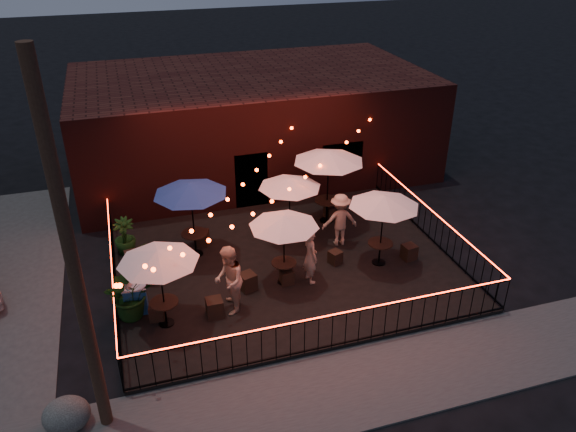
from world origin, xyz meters
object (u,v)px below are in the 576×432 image
at_px(boulder, 66,415).
at_px(cafe_table_1, 190,189).
at_px(cooler, 135,299).
at_px(cafe_table_2, 284,222).
at_px(cafe_table_5, 329,157).
at_px(cafe_table_3, 290,183).
at_px(cafe_table_0, 158,257).
at_px(cafe_table_4, 384,202).
at_px(utility_pole, 74,267).

bearing_deg(boulder, cafe_table_1, 57.82).
bearing_deg(cafe_table_1, cooler, -129.53).
relative_size(cafe_table_2, cafe_table_5, 0.97).
height_order(cafe_table_2, boulder, cafe_table_2).
relative_size(cafe_table_2, cafe_table_3, 1.15).
bearing_deg(cafe_table_0, cafe_table_5, 33.43).
distance_m(cafe_table_3, cafe_table_4, 3.10).
height_order(utility_pole, cafe_table_2, utility_pole).
height_order(cafe_table_0, cafe_table_1, cafe_table_1).
bearing_deg(utility_pole, cafe_table_3, 44.75).
relative_size(utility_pole, cafe_table_0, 3.55).
distance_m(cafe_table_1, cooler, 3.63).
relative_size(utility_pole, cafe_table_3, 3.62).
height_order(cafe_table_5, cooler, cafe_table_5).
relative_size(cafe_table_2, cafe_table_4, 1.06).
xyz_separation_m(utility_pole, cafe_table_5, (7.59, 6.73, -1.45)).
relative_size(cafe_table_5, boulder, 2.79).
relative_size(cafe_table_0, cafe_table_5, 0.86).
bearing_deg(cafe_table_1, utility_pole, -115.97).
xyz_separation_m(cafe_table_0, cafe_table_3, (4.40, 3.17, -0.04)).
bearing_deg(cafe_table_5, cooler, -154.39).
distance_m(cooler, boulder, 3.81).
bearing_deg(cafe_table_4, cafe_table_2, -178.15).
relative_size(utility_pole, cooler, 9.57).
bearing_deg(cafe_table_4, cafe_table_5, 101.32).
relative_size(cafe_table_0, cafe_table_1, 0.87).
relative_size(cafe_table_5, cooler, 3.14).
height_order(cafe_table_2, cooler, cafe_table_2).
relative_size(cafe_table_1, cafe_table_5, 0.99).
xyz_separation_m(cafe_table_5, boulder, (-8.37, -6.62, -2.18)).
xyz_separation_m(cafe_table_1, cooler, (-1.99, -2.41, -1.84)).
bearing_deg(cooler, cafe_table_1, 54.42).
height_order(cafe_table_1, cafe_table_3, cafe_table_1).
distance_m(cafe_table_3, cafe_table_5, 1.82).
distance_m(cafe_table_0, cafe_table_2, 3.61).
height_order(cafe_table_4, boulder, cafe_table_4).
height_order(cafe_table_5, boulder, cafe_table_5).
xyz_separation_m(cafe_table_3, cooler, (-5.10, -2.42, -1.60)).
bearing_deg(cooler, cafe_table_2, 5.77).
distance_m(cafe_table_1, cafe_table_2, 3.19).
relative_size(cafe_table_0, boulder, 2.39).
bearing_deg(cafe_table_4, utility_pole, -155.38).
bearing_deg(cooler, cafe_table_4, 5.78).
bearing_deg(cafe_table_3, cafe_table_0, -144.17).
bearing_deg(cafe_table_5, boulder, -141.65).
height_order(utility_pole, cafe_table_0, utility_pole).
xyz_separation_m(cafe_table_5, cooler, (-6.69, -3.21, -1.98)).
distance_m(utility_pole, cafe_table_3, 8.64).
height_order(cafe_table_0, cafe_table_3, cafe_table_0).
height_order(cafe_table_2, cafe_table_5, cafe_table_5).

